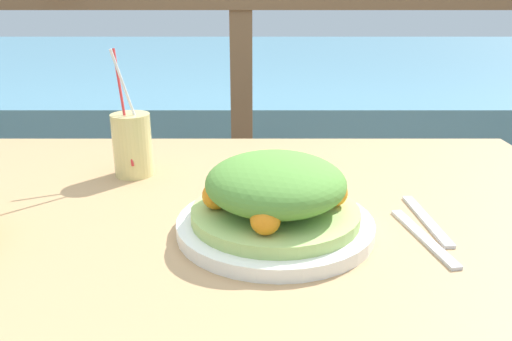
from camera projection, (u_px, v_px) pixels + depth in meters
The scene contains 7 objects.
patio_table at pixel (228, 268), 0.80m from camera, with size 1.28×0.94×0.73m.
railing_fence at pixel (243, 72), 1.60m from camera, with size 2.80×0.08×1.10m.
sea_backdrop at pixel (252, 92), 4.14m from camera, with size 12.00×4.00×0.59m.
salad_plate at pixel (276, 200), 0.72m from camera, with size 0.29×0.29×0.12m.
drink_glass at pixel (133, 144), 0.95m from camera, with size 0.07×0.08×0.24m.
fork at pixel (424, 237), 0.71m from camera, with size 0.05×0.18×0.00m.
knife at pixel (428, 221), 0.77m from camera, with size 0.02×0.18×0.00m.
Camera 1 is at (0.05, -0.70, 1.06)m, focal length 35.00 mm.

